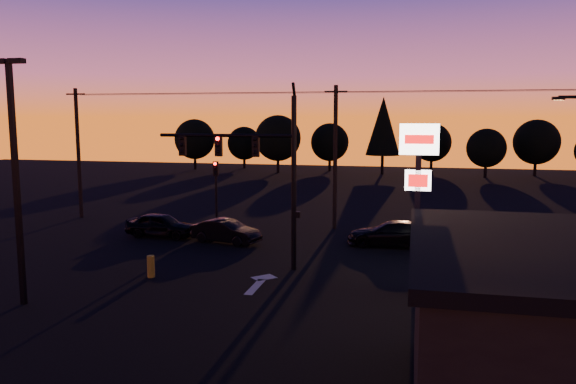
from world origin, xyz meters
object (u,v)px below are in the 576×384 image
object	(u,v)px
traffic_signal_mast	(260,163)
car_left	(161,225)
car_right	(392,234)
secondary_signal	(216,186)
parking_lot_light	(15,166)
bollard	(151,266)
car_mid	(226,231)
suv_parked	(508,314)
pylon_sign	(418,172)

from	to	relation	value
traffic_signal_mast	car_left	distance (m)	10.15
traffic_signal_mast	car_left	world-z (taller)	traffic_signal_mast
traffic_signal_mast	car_right	xyz separation A→B (m)	(5.84, 5.85, -4.24)
secondary_signal	parking_lot_light	world-z (taller)	parking_lot_light
secondary_signal	bollard	bearing A→B (deg)	-86.69
secondary_signal	car_mid	distance (m)	3.92
traffic_signal_mast	bollard	distance (m)	6.73
parking_lot_light	car_mid	world-z (taller)	parking_lot_light
secondary_signal	car_right	size ratio (longest dim) A/B	0.91
traffic_signal_mast	car_left	bearing A→B (deg)	145.00
suv_parked	car_right	bearing A→B (deg)	91.31
bollard	suv_parked	bearing A→B (deg)	-12.92
secondary_signal	car_mid	xyz separation A→B (m)	(1.58, -2.84, -2.20)
pylon_sign	car_right	world-z (taller)	pylon_sign
traffic_signal_mast	suv_parked	world-z (taller)	traffic_signal_mast
pylon_sign	suv_parked	world-z (taller)	pylon_sign
traffic_signal_mast	secondary_signal	size ratio (longest dim) A/B	1.97
parking_lot_light	car_left	distance (m)	13.10
car_mid	suv_parked	size ratio (longest dim) A/B	0.90
pylon_sign	bollard	bearing A→B (deg)	-179.38
car_right	traffic_signal_mast	bearing A→B (deg)	-44.91
traffic_signal_mast	suv_parked	xyz separation A→B (m)	(10.09, -5.92, -4.32)
suv_parked	parking_lot_light	bearing A→B (deg)	164.95
car_mid	suv_parked	distance (m)	17.09
parking_lot_light	car_right	distance (m)	19.01
parking_lot_light	pylon_sign	xyz separation A→B (m)	(14.50, 4.50, -0.36)
bollard	pylon_sign	bearing A→B (deg)	0.62
parking_lot_light	suv_parked	size ratio (longest dim) A/B	2.06
secondary_signal	parking_lot_light	bearing A→B (deg)	-99.79
bollard	car_left	xyz separation A→B (m)	(-3.24, 7.91, 0.22)
traffic_signal_mast	secondary_signal	xyz separation A→B (m)	(-4.90, 7.49, -2.07)
traffic_signal_mast	secondary_signal	bearing A→B (deg)	123.19
bollard	car_right	distance (m)	13.23
car_left	car_right	xyz separation A→B (m)	(13.40, 0.56, -0.02)
parking_lot_light	car_mid	bearing A→B (deg)	70.69
pylon_sign	car_right	xyz separation A→B (m)	(-1.26, 8.35, -4.22)
car_right	pylon_sign	bearing A→B (deg)	8.60
car_right	suv_parked	distance (m)	12.52
traffic_signal_mast	bollard	world-z (taller)	traffic_signal_mast
secondary_signal	bollard	size ratio (longest dim) A/B	4.46
parking_lot_light	bollard	distance (m)	7.18
parking_lot_light	car_mid	size ratio (longest dim) A/B	2.29
pylon_sign	car_mid	world-z (taller)	pylon_sign
parking_lot_light	car_left	xyz separation A→B (m)	(-0.16, 12.29, -4.56)
secondary_signal	parking_lot_light	size ratio (longest dim) A/B	0.48
pylon_sign	traffic_signal_mast	bearing A→B (deg)	160.64
parking_lot_light	secondary_signal	bearing A→B (deg)	80.21
pylon_sign	bollard	xyz separation A→B (m)	(-11.41, -0.12, -4.43)
pylon_sign	car_mid	distance (m)	13.33
car_mid	parking_lot_light	bearing A→B (deg)	174.79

